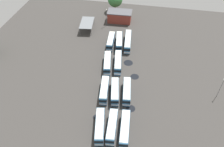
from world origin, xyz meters
TOP-DOWN VIEW (x-y plane):
  - ground_plane at (0.00, 0.00)m, footprint 121.14×121.14m
  - bus_row0_slot0 at (-21.31, -6.29)m, footprint 11.64×3.44m
  - bus_row0_slot1 at (-21.30, -2.53)m, footprint 10.97×3.33m
  - bus_row0_slot2 at (-21.79, 1.01)m, footprint 11.43×4.52m
  - bus_row1_slot0 at (-6.68, -4.69)m, footprint 10.79×3.80m
  - bus_row1_slot1 at (-7.49, -0.79)m, footprint 10.70×4.29m
  - bus_row1_slot2 at (-7.57, 2.77)m, footprint 11.02×3.83m
  - bus_row2_slot1 at (7.53, 0.80)m, footprint 11.66×4.13m
  - bus_row2_slot2 at (6.47, 4.71)m, footprint 11.29×4.37m
  - bus_row3_slot0 at (22.04, -0.91)m, footprint 13.89×3.83m
  - bus_row3_slot1 at (21.26, 2.72)m, footprint 11.50×4.15m
  - bus_row3_slot2 at (20.71, 6.22)m, footprint 10.86×3.25m
  - depot_building at (41.23, 5.95)m, footprint 7.17×12.03m
  - maintenance_shelter at (31.06, 19.61)m, footprint 11.57×7.09m
  - lamp_post_near_entrance at (-1.13, -34.84)m, footprint 0.56×0.28m
  - lamp_post_mid_lot at (35.89, 11.23)m, footprint 0.56×0.28m
  - tree_northeast at (51.25, 10.03)m, footprint 7.51×7.51m
  - puddle_front_lane at (-12.23, -6.85)m, footprint 2.99×2.99m
  - puddle_near_shelter at (-17.70, 3.20)m, footprint 2.13×2.13m
  - puddle_centre_drain at (10.19, -2.88)m, footprint 3.63×3.63m
  - puddle_back_corner at (2.81, -6.33)m, footprint 3.12×3.12m

SIDE VIEW (x-z plane):
  - ground_plane at x=0.00m, z-range 0.00..0.00m
  - puddle_front_lane at x=-12.23m, z-range 0.00..0.01m
  - puddle_near_shelter at x=-17.70m, z-range 0.00..0.01m
  - puddle_centre_drain at x=10.19m, z-range 0.00..0.01m
  - puddle_back_corner at x=2.81m, z-range 0.00..0.01m
  - bus_row1_slot1 at x=-7.49m, z-range 0.10..3.66m
  - bus_row1_slot0 at x=-6.68m, z-range 0.10..3.66m
  - bus_row3_slot2 at x=20.71m, z-range 0.10..3.66m
  - bus_row1_slot2 at x=-7.57m, z-range 0.10..3.66m
  - bus_row0_slot1 at x=-21.30m, z-range 0.10..3.66m
  - bus_row2_slot2 at x=6.47m, z-range 0.10..3.66m
  - bus_row0_slot2 at x=-21.79m, z-range 0.10..3.66m
  - bus_row3_slot1 at x=21.26m, z-range 0.10..3.66m
  - bus_row2_slot1 at x=7.53m, z-range 0.10..3.66m
  - bus_row0_slot0 at x=-21.31m, z-range 0.10..3.66m
  - bus_row3_slot0 at x=22.04m, z-range 0.10..3.66m
  - depot_building at x=41.23m, z-range 0.02..5.26m
  - maintenance_shelter at x=31.06m, z-range 1.59..5.11m
  - lamp_post_near_entrance at x=-1.13m, z-range 0.41..8.23m
  - lamp_post_mid_lot at x=35.89m, z-range 0.42..8.85m
  - tree_northeast at x=51.25m, z-range 1.26..11.29m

